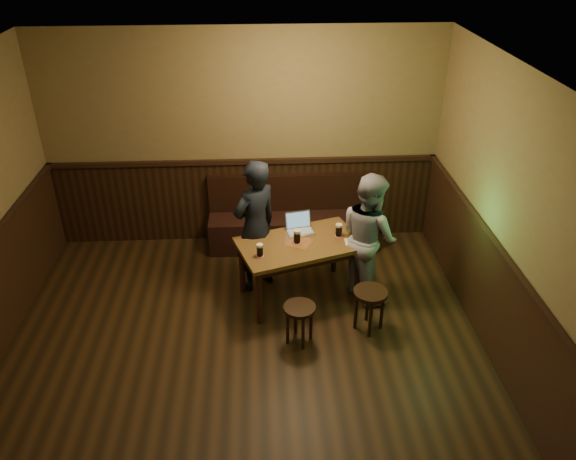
# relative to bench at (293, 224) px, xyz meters

# --- Properties ---
(room) EXTENTS (5.04, 6.04, 2.84)m
(room) POSITION_rel_bench_xyz_m (-0.62, -2.53, 0.89)
(room) COLOR black
(room) RESTS_ON ground
(bench) EXTENTS (2.20, 0.50, 0.95)m
(bench) POSITION_rel_bench_xyz_m (0.00, 0.00, 0.00)
(bench) COLOR black
(bench) RESTS_ON ground
(pub_table) EXTENTS (1.52, 1.15, 0.72)m
(pub_table) POSITION_rel_bench_xyz_m (0.00, -1.15, 0.31)
(pub_table) COLOR #573718
(pub_table) RESTS_ON ground
(stool_left) EXTENTS (0.40, 0.40, 0.45)m
(stool_left) POSITION_rel_bench_xyz_m (-0.06, -1.96, 0.05)
(stool_left) COLOR black
(stool_left) RESTS_ON ground
(stool_right) EXTENTS (0.39, 0.39, 0.49)m
(stool_right) POSITION_rel_bench_xyz_m (0.70, -1.79, 0.08)
(stool_right) COLOR black
(stool_right) RESTS_ON ground
(pint_left) EXTENTS (0.09, 0.09, 0.15)m
(pint_left) POSITION_rel_bench_xyz_m (-0.45, -1.40, 0.48)
(pint_left) COLOR #B2161F
(pint_left) RESTS_ON pub_table
(pint_mid) EXTENTS (0.10, 0.10, 0.16)m
(pint_mid) POSITION_rel_bench_xyz_m (-0.03, -1.15, 0.49)
(pint_mid) COLOR #B2161F
(pint_mid) RESTS_ON pub_table
(pint_right) EXTENTS (0.10, 0.10, 0.15)m
(pint_right) POSITION_rel_bench_xyz_m (0.45, -1.03, 0.48)
(pint_right) COLOR #B2161F
(pint_right) RESTS_ON pub_table
(laptop) EXTENTS (0.34, 0.30, 0.21)m
(laptop) POSITION_rel_bench_xyz_m (0.02, -0.89, 0.46)
(laptop) COLOR silver
(laptop) RESTS_ON pub_table
(menu) EXTENTS (0.22, 0.16, 0.00)m
(menu) POSITION_rel_bench_xyz_m (0.61, -1.17, 0.41)
(menu) COLOR silver
(menu) RESTS_ON pub_table
(person_suit) EXTENTS (0.70, 0.67, 1.61)m
(person_suit) POSITION_rel_bench_xyz_m (-0.49, -0.92, 0.50)
(person_suit) COLOR black
(person_suit) RESTS_ON ground
(person_grey) EXTENTS (0.83, 0.91, 1.52)m
(person_grey) POSITION_rel_bench_xyz_m (0.78, -1.13, 0.45)
(person_grey) COLOR gray
(person_grey) RESTS_ON ground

